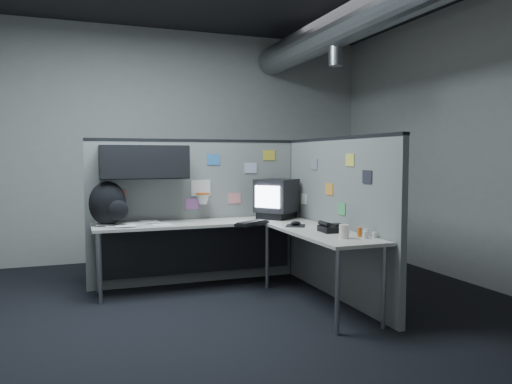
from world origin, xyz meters
name	(u,v)px	position (x,y,z in m)	size (l,w,h in m)	color
room	(297,85)	(0.56, 0.00, 2.10)	(5.62, 5.62, 3.22)	black
partition_back	(184,196)	(-0.25, 1.23, 1.00)	(2.44, 0.42, 1.63)	slate
partition_right	(336,217)	(1.10, 0.22, 0.82)	(0.07, 2.23, 1.63)	slate
desk	(232,235)	(0.15, 0.70, 0.61)	(2.31, 2.11, 0.73)	beige
monitor	(276,198)	(0.76, 0.99, 0.96)	(0.55, 0.55, 0.45)	black
keyboard	(252,223)	(0.32, 0.58, 0.75)	(0.43, 0.36, 0.04)	black
mouse	(296,224)	(0.70, 0.34, 0.75)	(0.28, 0.29, 0.05)	black
phone	(331,228)	(0.84, -0.15, 0.77)	(0.20, 0.22, 0.10)	black
bottles	(365,233)	(0.97, -0.53, 0.76)	(0.14, 0.15, 0.08)	silver
cup	(344,232)	(0.77, -0.51, 0.79)	(0.09, 0.09, 0.12)	silver
papers	(133,224)	(-0.84, 1.02, 0.74)	(0.75, 0.49, 0.02)	white
backpack	(109,204)	(-1.07, 1.02, 0.95)	(0.44, 0.39, 0.45)	black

